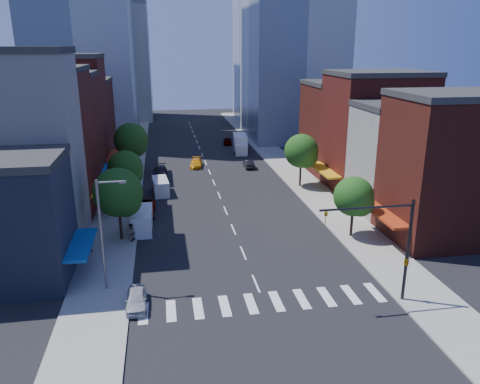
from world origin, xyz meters
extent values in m
plane|color=black|center=(0.00, 0.00, 0.00)|extent=(220.00, 220.00, 0.00)
cube|color=gray|center=(-12.50, 40.00, 0.07)|extent=(5.00, 120.00, 0.15)
cube|color=gray|center=(12.50, 40.00, 0.07)|extent=(5.00, 120.00, 0.15)
cube|color=silver|center=(0.00, -3.00, 0.01)|extent=(19.00, 3.00, 0.01)
cube|color=beige|center=(-21.00, 12.00, 9.00)|extent=(12.00, 8.00, 18.00)
cube|color=#581A14|center=(-21.00, 20.50, 8.00)|extent=(12.00, 9.00, 16.00)
cube|color=#4C1913|center=(-21.00, 29.00, 7.50)|extent=(12.00, 8.00, 15.00)
cube|color=#581A14|center=(-21.00, 37.50, 8.50)|extent=(12.00, 9.00, 17.00)
cube|color=#4C1913|center=(-21.00, 47.00, 6.50)|extent=(12.00, 10.00, 13.00)
cube|color=#4C1913|center=(21.00, 6.50, 7.00)|extent=(12.00, 9.00, 14.00)
cube|color=beige|center=(21.00, 15.00, 6.00)|extent=(12.00, 8.00, 12.00)
cube|color=#581A14|center=(21.00, 24.00, 7.50)|extent=(12.00, 10.00, 15.00)
cube|color=#4C1913|center=(21.00, 34.00, 6.50)|extent=(12.00, 10.00, 13.00)
cube|color=#9EA5AD|center=(-18.00, 95.00, 28.00)|extent=(18.00, 18.00, 56.00)
cylinder|color=black|center=(10.50, -4.50, 4.15)|extent=(0.24, 0.24, 8.00)
cylinder|color=black|center=(7.00, -4.50, 7.75)|extent=(7.00, 0.16, 0.16)
imported|color=gold|center=(4.00, -4.50, 7.15)|extent=(0.22, 0.18, 1.10)
imported|color=gold|center=(10.50, -4.50, 3.35)|extent=(0.48, 2.24, 0.90)
cylinder|color=slate|center=(-12.00, 1.00, 4.65)|extent=(0.20, 0.20, 9.00)
cylinder|color=slate|center=(-11.00, 1.00, 8.95)|extent=(2.00, 0.14, 0.14)
cube|color=slate|center=(-10.10, 1.00, 8.90)|extent=(0.50, 0.25, 0.18)
cylinder|color=black|center=(-11.50, 11.00, 2.11)|extent=(0.28, 0.28, 3.92)
sphere|color=#1D4413|center=(-11.50, 11.00, 5.05)|extent=(4.80, 4.80, 4.80)
sphere|color=#1D4413|center=(-10.90, 10.70, 4.35)|extent=(3.36, 3.36, 3.36)
cylinder|color=black|center=(-11.50, 22.00, 1.97)|extent=(0.28, 0.28, 3.64)
sphere|color=#1D4413|center=(-11.50, 22.00, 4.70)|extent=(4.20, 4.20, 4.20)
sphere|color=#1D4413|center=(-10.90, 21.70, 4.05)|extent=(2.94, 2.94, 2.94)
cylinder|color=black|center=(-11.50, 36.00, 2.25)|extent=(0.28, 0.28, 4.20)
sphere|color=#1D4413|center=(-11.50, 36.00, 5.40)|extent=(5.00, 5.00, 5.00)
sphere|color=#1D4413|center=(-10.90, 35.70, 4.65)|extent=(3.50, 3.50, 3.50)
cylinder|color=black|center=(11.50, 8.00, 1.83)|extent=(0.28, 0.28, 3.36)
sphere|color=#1D4413|center=(11.50, 8.00, 4.35)|extent=(4.00, 4.00, 4.00)
sphere|color=#1D4413|center=(12.10, 7.70, 3.75)|extent=(2.80, 2.80, 2.80)
cylinder|color=black|center=(11.50, 26.00, 2.11)|extent=(0.28, 0.28, 3.92)
sphere|color=#1D4413|center=(11.50, 26.00, 5.05)|extent=(4.60, 4.60, 4.60)
sphere|color=#1D4413|center=(12.10, 25.70, 4.35)|extent=(3.22, 3.22, 3.22)
imported|color=#BABBBF|center=(-9.50, -2.00, 0.65)|extent=(1.57, 3.83, 1.30)
imported|color=black|center=(-9.50, 19.00, 0.65)|extent=(1.78, 4.07, 1.30)
imported|color=#999999|center=(-9.50, 18.05, 0.77)|extent=(2.72, 5.61, 1.54)
imported|color=black|center=(-7.50, 35.15, 0.69)|extent=(2.13, 4.80, 1.37)
cube|color=silver|center=(-9.50, 13.43, 1.11)|extent=(2.16, 5.29, 2.21)
cube|color=black|center=(-9.52, 11.43, 1.42)|extent=(1.96, 1.07, 0.95)
cylinder|color=black|center=(-10.47, 11.65, 0.37)|extent=(0.27, 0.80, 0.80)
cylinder|color=black|center=(-8.57, 11.63, 0.37)|extent=(0.27, 0.80, 0.80)
cylinder|color=black|center=(-10.43, 15.23, 0.37)|extent=(0.27, 0.80, 0.80)
cylinder|color=black|center=(-8.53, 15.21, 0.37)|extent=(0.27, 0.80, 0.80)
cube|color=silver|center=(-7.50, 26.03, 0.99)|extent=(2.29, 4.85, 1.98)
cube|color=black|center=(-7.34, 24.24, 1.27)|extent=(1.82, 1.09, 0.85)
cylinder|color=black|center=(-8.21, 24.36, 0.33)|extent=(0.30, 0.73, 0.72)
cylinder|color=black|center=(-6.52, 24.51, 0.33)|extent=(0.30, 0.73, 0.72)
cylinder|color=black|center=(-8.48, 27.55, 0.33)|extent=(0.30, 0.73, 0.72)
cylinder|color=black|center=(-6.79, 27.70, 0.33)|extent=(0.30, 0.73, 0.72)
imported|color=orange|center=(-1.77, 39.40, 0.64)|extent=(2.36, 4.60, 1.28)
imported|color=black|center=(6.46, 37.54, 0.65)|extent=(1.45, 3.97, 1.30)
imported|color=#999999|center=(5.78, 56.58, 0.66)|extent=(2.09, 4.08, 1.33)
cube|color=silver|center=(7.10, 49.43, 1.54)|extent=(2.97, 6.48, 3.08)
cube|color=silver|center=(6.71, 45.79, 1.06)|extent=(2.29, 1.95, 1.93)
cylinder|color=black|center=(5.74, 46.67, 0.43)|extent=(0.38, 0.89, 0.87)
cylinder|color=black|center=(7.85, 46.44, 0.43)|extent=(0.38, 0.89, 0.87)
cylinder|color=black|center=(6.20, 50.98, 0.43)|extent=(0.38, 0.89, 0.87)
cylinder|color=black|center=(8.31, 50.75, 0.43)|extent=(0.38, 0.89, 0.87)
imported|color=#999999|center=(-14.08, 8.43, 0.95)|extent=(0.47, 0.64, 1.61)
imported|color=#999999|center=(-10.50, 10.36, 1.05)|extent=(1.01, 1.09, 1.79)
camera|label=1|loc=(-7.06, -33.64, 18.69)|focal=35.00mm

